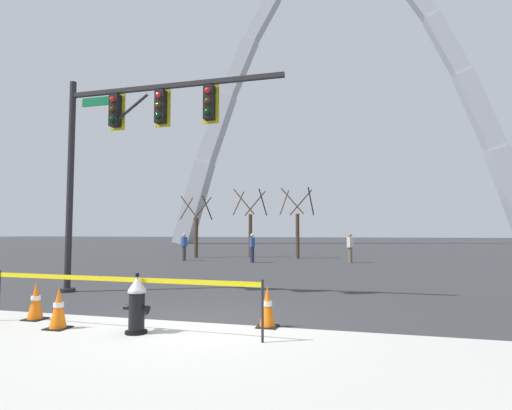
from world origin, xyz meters
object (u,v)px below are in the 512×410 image
(fire_hydrant, at_px, (137,305))
(traffic_cone_mid_sidewalk, at_px, (36,301))
(monument_arch, at_px, (337,108))
(pedestrian_walking_left, at_px, (252,248))
(pedestrian_standing_center, at_px, (184,247))
(traffic_cone_by_hydrant, at_px, (59,308))
(traffic_signal_gantry, at_px, (126,138))
(pedestrian_walking_right, at_px, (350,248))
(traffic_cone_curb_edge, at_px, (267,307))

(fire_hydrant, xyz_separation_m, traffic_cone_mid_sidewalk, (-2.43, 0.44, -0.11))
(fire_hydrant, relative_size, traffic_cone_mid_sidewalk, 1.36)
(monument_arch, relative_size, pedestrian_walking_left, 28.90)
(fire_hydrant, height_order, traffic_cone_mid_sidewalk, fire_hydrant)
(traffic_cone_mid_sidewalk, bearing_deg, monument_arch, 86.22)
(traffic_cone_mid_sidewalk, xyz_separation_m, monument_arch, (3.10, 46.86, 17.59))
(pedestrian_walking_left, xyz_separation_m, pedestrian_standing_center, (-4.22, 0.35, 0.00))
(fire_hydrant, xyz_separation_m, traffic_cone_by_hydrant, (-1.48, -0.07, -0.11))
(fire_hydrant, height_order, pedestrian_walking_left, pedestrian_walking_left)
(traffic_signal_gantry, height_order, pedestrian_walking_right, traffic_signal_gantry)
(traffic_signal_gantry, bearing_deg, traffic_cone_curb_edge, -30.38)
(traffic_signal_gantry, bearing_deg, pedestrian_standing_center, 107.39)
(traffic_cone_mid_sidewalk, height_order, pedestrian_walking_right, pedestrian_walking_right)
(pedestrian_walking_right, bearing_deg, pedestrian_walking_left, -168.59)
(pedestrian_walking_left, bearing_deg, fire_hydrant, -81.75)
(fire_hydrant, bearing_deg, monument_arch, 89.18)
(monument_arch, distance_m, pedestrian_walking_right, 35.21)
(traffic_signal_gantry, relative_size, pedestrian_walking_right, 4.04)
(pedestrian_standing_center, bearing_deg, pedestrian_walking_left, -4.70)
(traffic_signal_gantry, bearing_deg, traffic_cone_by_hydrant, -72.67)
(traffic_cone_by_hydrant, height_order, monument_arch, monument_arch)
(fire_hydrant, bearing_deg, pedestrian_walking_left, 98.25)
(traffic_cone_mid_sidewalk, distance_m, monument_arch, 50.15)
(traffic_cone_by_hydrant, bearing_deg, pedestrian_walking_left, 92.85)
(fire_hydrant, height_order, pedestrian_standing_center, pedestrian_standing_center)
(fire_hydrant, distance_m, traffic_cone_mid_sidewalk, 2.47)
(fire_hydrant, xyz_separation_m, monument_arch, (0.67, 47.29, 17.48))
(fire_hydrant, bearing_deg, traffic_cone_mid_sidewalk, 169.79)
(pedestrian_standing_center, bearing_deg, fire_hydrant, -67.85)
(fire_hydrant, distance_m, pedestrian_standing_center, 17.18)
(traffic_cone_by_hydrant, xyz_separation_m, pedestrian_standing_center, (-5.00, 15.97, 0.46))
(traffic_signal_gantry, bearing_deg, traffic_cone_mid_sidewalk, -86.07)
(fire_hydrant, distance_m, pedestrian_walking_right, 16.88)
(traffic_cone_by_hydrant, relative_size, monument_arch, 0.02)
(traffic_signal_gantry, distance_m, pedestrian_walking_right, 14.51)
(pedestrian_walking_right, bearing_deg, traffic_cone_curb_edge, -93.56)
(monument_arch, xyz_separation_m, pedestrian_standing_center, (-7.15, -31.39, -17.13))
(fire_hydrant, relative_size, pedestrian_walking_left, 0.62)
(pedestrian_standing_center, bearing_deg, traffic_signal_gantry, -72.61)
(monument_arch, bearing_deg, pedestrian_walking_right, -85.73)
(monument_arch, bearing_deg, pedestrian_standing_center, -102.83)
(pedestrian_standing_center, bearing_deg, traffic_cone_curb_edge, -60.46)
(traffic_cone_by_hydrant, bearing_deg, monument_arch, 87.40)
(traffic_signal_gantry, bearing_deg, pedestrian_walking_left, 88.11)
(pedestrian_walking_left, relative_size, pedestrian_standing_center, 1.00)
(traffic_cone_by_hydrant, xyz_separation_m, pedestrian_walking_left, (-0.78, 15.63, 0.46))
(traffic_signal_gantry, xyz_separation_m, pedestrian_walking_right, (5.61, 12.93, -3.45))
(traffic_cone_mid_sidewalk, bearing_deg, fire_hydrant, -10.21)
(traffic_cone_by_hydrant, xyz_separation_m, monument_arch, (2.15, 47.36, 17.59))
(traffic_signal_gantry, bearing_deg, monument_arch, 85.64)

